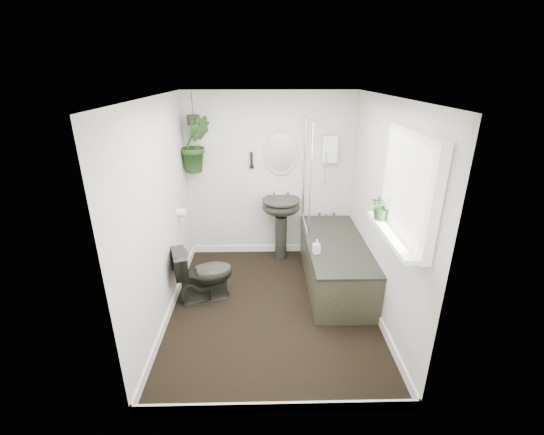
{
  "coord_description": "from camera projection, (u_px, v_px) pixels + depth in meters",
  "views": [
    {
      "loc": [
        -0.08,
        -3.49,
        2.53
      ],
      "look_at": [
        0.0,
        0.15,
        1.05
      ],
      "focal_mm": 24.0,
      "sensor_mm": 36.0,
      "label": 1
    }
  ],
  "objects": [
    {
      "name": "floor",
      "position": [
        272.0,
        307.0,
        4.19
      ],
      "size": [
        2.3,
        2.8,
        0.02
      ],
      "primitive_type": "cube",
      "color": "black",
      "rests_on": "ground"
    },
    {
      "name": "ceiling",
      "position": [
        272.0,
        96.0,
        3.32
      ],
      "size": [
        2.3,
        2.8,
        0.02
      ],
      "primitive_type": "cube",
      "color": "white",
      "rests_on": "ground"
    },
    {
      "name": "wall_back",
      "position": [
        270.0,
        177.0,
        5.06
      ],
      "size": [
        2.3,
        0.02,
        2.3
      ],
      "primitive_type": "cube",
      "color": "silver",
      "rests_on": "ground"
    },
    {
      "name": "wall_front",
      "position": [
        277.0,
        291.0,
        2.45
      ],
      "size": [
        2.3,
        0.02,
        2.3
      ],
      "primitive_type": "cube",
      "color": "silver",
      "rests_on": "ground"
    },
    {
      "name": "wall_left",
      "position": [
        159.0,
        215.0,
        3.73
      ],
      "size": [
        0.02,
        2.8,
        2.3
      ],
      "primitive_type": "cube",
      "color": "silver",
      "rests_on": "ground"
    },
    {
      "name": "wall_right",
      "position": [
        384.0,
        213.0,
        3.78
      ],
      "size": [
        0.02,
        2.8,
        2.3
      ],
      "primitive_type": "cube",
      "color": "silver",
      "rests_on": "ground"
    },
    {
      "name": "skirting",
      "position": [
        272.0,
        303.0,
        4.17
      ],
      "size": [
        2.3,
        2.8,
        0.1
      ],
      "primitive_type": "cube",
      "color": "white",
      "rests_on": "floor"
    },
    {
      "name": "bathtub",
      "position": [
        335.0,
        263.0,
        4.56
      ],
      "size": [
        0.72,
        1.72,
        0.58
      ],
      "primitive_type": null,
      "color": "black",
      "rests_on": "floor"
    },
    {
      "name": "bath_screen",
      "position": [
        307.0,
        176.0,
        4.63
      ],
      "size": [
        0.04,
        0.72,
        1.4
      ],
      "primitive_type": null,
      "color": "silver",
      "rests_on": "bathtub"
    },
    {
      "name": "shower_box",
      "position": [
        330.0,
        149.0,
        4.86
      ],
      "size": [
        0.2,
        0.1,
        0.35
      ],
      "primitive_type": "cube",
      "color": "white",
      "rests_on": "wall_back"
    },
    {
      "name": "oval_mirror",
      "position": [
        281.0,
        152.0,
        4.89
      ],
      "size": [
        0.46,
        0.03,
        0.62
      ],
      "primitive_type": "ellipsoid",
      "color": "beige",
      "rests_on": "wall_back"
    },
    {
      "name": "wall_sconce",
      "position": [
        252.0,
        160.0,
        4.91
      ],
      "size": [
        0.04,
        0.04,
        0.22
      ],
      "primitive_type": "cylinder",
      "color": "black",
      "rests_on": "wall_back"
    },
    {
      "name": "toilet_roll_holder",
      "position": [
        182.0,
        213.0,
        4.47
      ],
      "size": [
        0.11,
        0.11,
        0.11
      ],
      "primitive_type": "cylinder",
      "rotation": [
        0.0,
        1.57,
        0.0
      ],
      "color": "white",
      "rests_on": "wall_left"
    },
    {
      "name": "window_recess",
      "position": [
        409.0,
        187.0,
        2.94
      ],
      "size": [
        0.08,
        1.0,
        0.9
      ],
      "primitive_type": "cube",
      "color": "white",
      "rests_on": "wall_right"
    },
    {
      "name": "window_sill",
      "position": [
        394.0,
        234.0,
        3.1
      ],
      "size": [
        0.18,
        1.0,
        0.04
      ],
      "primitive_type": "cube",
      "color": "white",
      "rests_on": "wall_right"
    },
    {
      "name": "window_blinds",
      "position": [
        403.0,
        187.0,
        2.94
      ],
      "size": [
        0.01,
        0.86,
        0.76
      ],
      "primitive_type": "cube",
      "color": "white",
      "rests_on": "wall_right"
    },
    {
      "name": "toilet",
      "position": [
        204.0,
        273.0,
        4.22
      ],
      "size": [
        0.75,
        0.57,
        0.68
      ],
      "primitive_type": "imported",
      "rotation": [
        0.0,
        0.0,
        1.89
      ],
      "color": "black",
      "rests_on": "floor"
    },
    {
      "name": "pedestal_sink",
      "position": [
        281.0,
        229.0,
        5.13
      ],
      "size": [
        0.55,
        0.48,
        0.9
      ],
      "primitive_type": null,
      "rotation": [
        0.0,
        0.0,
        0.05
      ],
      "color": "black",
      "rests_on": "floor"
    },
    {
      "name": "sill_plant",
      "position": [
        382.0,
        206.0,
        3.32
      ],
      "size": [
        0.27,
        0.24,
        0.25
      ],
      "primitive_type": "imported",
      "rotation": [
        0.0,
        0.0,
        0.22
      ],
      "color": "black",
      "rests_on": "window_sill"
    },
    {
      "name": "hanging_plant",
      "position": [
        195.0,
        144.0,
        4.71
      ],
      "size": [
        0.48,
        0.43,
        0.74
      ],
      "primitive_type": "imported",
      "rotation": [
        0.0,
        0.0,
        0.29
      ],
      "color": "black",
      "rests_on": "ceiling"
    },
    {
      "name": "soap_bottle",
      "position": [
        317.0,
        246.0,
        4.14
      ],
      "size": [
        0.09,
        0.09,
        0.17
      ],
      "primitive_type": "imported",
      "rotation": [
        0.0,
        0.0,
        0.12
      ],
      "color": "black",
      "rests_on": "bathtub"
    },
    {
      "name": "hanging_pot",
      "position": [
        193.0,
        120.0,
        4.59
      ],
      "size": [
        0.16,
        0.16,
        0.12
      ],
      "primitive_type": "cylinder",
      "color": "#2B261D",
      "rests_on": "ceiling"
    }
  ]
}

